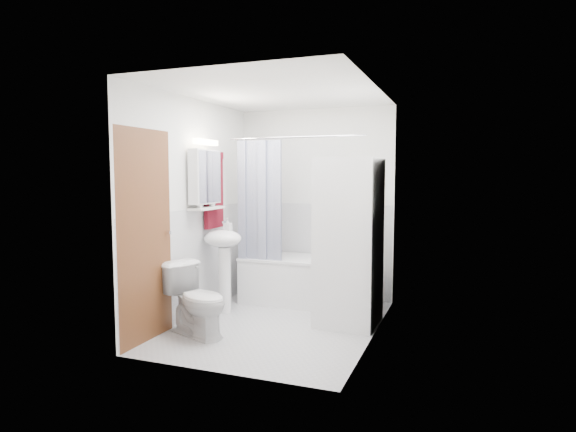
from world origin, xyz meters
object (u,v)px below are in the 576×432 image
(sink, at_px, (223,251))
(toilet, at_px, (197,300))
(washer_dryer, at_px, (349,242))
(bathtub, at_px, (303,278))

(sink, distance_m, toilet, 0.88)
(sink, distance_m, washer_dryer, 1.44)
(bathtub, bearing_deg, sink, -135.59)
(washer_dryer, relative_size, toilet, 2.46)
(washer_dryer, bearing_deg, bathtub, 140.95)
(bathtub, xyz_separation_m, sink, (-0.72, -0.70, 0.39))
(toilet, bearing_deg, washer_dryer, -35.43)
(sink, bearing_deg, bathtub, 44.41)
(washer_dryer, bearing_deg, sink, -174.87)
(sink, bearing_deg, washer_dryer, 3.07)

